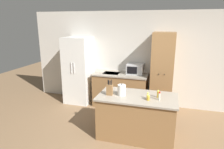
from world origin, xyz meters
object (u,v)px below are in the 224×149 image
(spice_bottle_amber_oil, at_px, (148,96))
(microwave, at_px, (135,69))
(knife_block, at_px, (110,90))
(spice_bottle_green_herb, at_px, (158,94))
(spice_bottle_tall_dark, at_px, (148,98))
(pantry_cabinet, at_px, (162,73))
(kettle, at_px, (122,90))
(spice_bottle_short_red, at_px, (159,96))
(refrigerator, at_px, (79,70))

(spice_bottle_amber_oil, bearing_deg, microwave, 108.09)
(knife_block, relative_size, spice_bottle_green_herb, 2.16)
(spice_bottle_tall_dark, distance_m, spice_bottle_green_herb, 0.26)
(pantry_cabinet, height_order, microwave, pantry_cabinet)
(kettle, bearing_deg, spice_bottle_short_red, -3.70)
(spice_bottle_amber_oil, height_order, kettle, kettle)
(refrigerator, relative_size, knife_block, 5.81)
(spice_bottle_short_red, bearing_deg, pantry_cabinet, 91.03)
(pantry_cabinet, distance_m, spice_bottle_green_herb, 1.41)
(refrigerator, distance_m, spice_bottle_amber_oil, 2.63)
(microwave, xyz_separation_m, spice_bottle_tall_dark, (0.55, -1.70, -0.14))
(knife_block, bearing_deg, refrigerator, 133.15)
(pantry_cabinet, relative_size, microwave, 4.66)
(pantry_cabinet, bearing_deg, kettle, -115.63)
(refrigerator, bearing_deg, spice_bottle_tall_dark, -35.66)
(knife_block, distance_m, spice_bottle_green_herb, 0.96)
(spice_bottle_short_red, bearing_deg, knife_block, -179.89)
(spice_bottle_tall_dark, bearing_deg, kettle, 167.90)
(refrigerator, relative_size, spice_bottle_short_red, 11.42)
(pantry_cabinet, relative_size, knife_block, 6.33)
(pantry_cabinet, height_order, spice_bottle_green_herb, pantry_cabinet)
(knife_block, xyz_separation_m, spice_bottle_amber_oil, (0.76, 0.00, -0.06))
(knife_block, relative_size, spice_bottle_amber_oil, 2.58)
(spice_bottle_amber_oil, distance_m, spice_bottle_green_herb, 0.22)
(spice_bottle_tall_dark, height_order, kettle, kettle)
(refrigerator, xyz_separation_m, spice_bottle_tall_dark, (2.18, -1.56, -0.02))
(spice_bottle_amber_oil, relative_size, kettle, 0.52)
(kettle, bearing_deg, microwave, 90.27)
(refrigerator, relative_size, pantry_cabinet, 0.92)
(spice_bottle_short_red, xyz_separation_m, spice_bottle_green_herb, (-0.03, 0.13, -0.01))
(microwave, bearing_deg, pantry_cabinet, -7.96)
(microwave, bearing_deg, spice_bottle_short_red, -65.41)
(spice_bottle_short_red, distance_m, spice_bottle_green_herb, 0.13)
(refrigerator, xyz_separation_m, spice_bottle_short_red, (2.38, -1.50, 0.01))
(refrigerator, bearing_deg, microwave, 4.81)
(refrigerator, distance_m, spice_bottle_green_herb, 2.72)
(spice_bottle_green_herb, relative_size, kettle, 0.62)
(spice_bottle_tall_dark, bearing_deg, knife_block, 175.13)
(microwave, relative_size, spice_bottle_amber_oil, 3.51)
(spice_bottle_tall_dark, height_order, spice_bottle_amber_oil, spice_bottle_amber_oil)
(spice_bottle_green_herb, distance_m, kettle, 0.72)
(spice_bottle_green_herb, bearing_deg, spice_bottle_amber_oil, -145.81)
(knife_block, bearing_deg, spice_bottle_green_herb, 7.70)
(spice_bottle_tall_dark, xyz_separation_m, spice_bottle_amber_oil, (-0.01, 0.07, 0.01))
(refrigerator, height_order, kettle, refrigerator)
(microwave, relative_size, spice_bottle_short_red, 2.67)
(knife_block, bearing_deg, microwave, 82.07)
(spice_bottle_short_red, bearing_deg, kettle, 176.30)
(pantry_cabinet, xyz_separation_m, spice_bottle_tall_dark, (-0.17, -1.60, -0.10))
(pantry_cabinet, bearing_deg, spice_bottle_short_red, -88.97)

